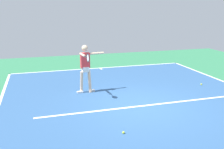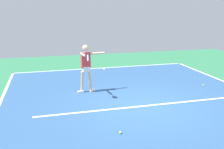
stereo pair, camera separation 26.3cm
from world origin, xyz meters
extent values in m
plane|color=#2D754C|center=(0.00, 0.00, 0.00)|extent=(20.29, 20.29, 0.00)
cube|color=#2D5484|center=(0.00, 0.00, 0.00)|extent=(9.37, 11.77, 0.00)
cube|color=white|center=(0.00, -5.84, 0.00)|extent=(9.37, 0.10, 0.01)
cube|color=white|center=(0.00, 0.01, 0.00)|extent=(7.03, 0.10, 0.01)
cube|color=white|center=(0.00, -5.64, 0.00)|extent=(0.10, 0.30, 0.01)
cylinder|color=beige|center=(1.38, -1.98, 0.43)|extent=(0.14, 0.27, 0.88)
cube|color=white|center=(1.30, -1.99, 0.04)|extent=(0.25, 0.12, 0.07)
cylinder|color=beige|center=(1.70, -1.95, 0.43)|extent=(0.14, 0.27, 0.88)
cube|color=white|center=(1.78, -1.94, 0.04)|extent=(0.25, 0.12, 0.07)
cube|color=white|center=(1.54, -1.96, 0.92)|extent=(0.27, 0.22, 0.20)
cube|color=red|center=(1.54, -1.96, 1.27)|extent=(0.36, 0.21, 0.57)
sphere|color=beige|center=(1.54, -1.96, 1.73)|extent=(0.23, 0.23, 0.23)
cylinder|color=beige|center=(1.09, -2.01, 1.50)|extent=(0.58, 0.14, 0.08)
cylinder|color=beige|center=(1.68, -1.66, 1.53)|extent=(0.14, 0.58, 0.08)
cylinder|color=black|center=(1.64, -1.27, 1.53)|extent=(0.05, 0.22, 0.03)
torus|color=black|center=(1.61, -1.02, 1.53)|extent=(0.05, 0.29, 0.29)
cylinder|color=silver|center=(1.61, -1.02, 1.53)|extent=(0.03, 0.25, 0.25)
sphere|color=yellow|center=(-3.36, -1.51, 0.03)|extent=(0.07, 0.07, 0.07)
sphere|color=#CCE033|center=(1.25, 1.68, 0.03)|extent=(0.07, 0.07, 0.07)
camera|label=1|loc=(3.28, 7.46, 3.19)|focal=41.27mm
camera|label=2|loc=(3.03, 7.53, 3.19)|focal=41.27mm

